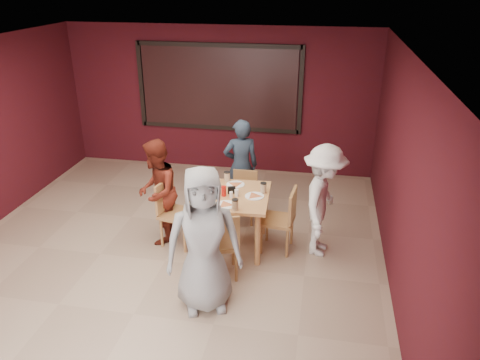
% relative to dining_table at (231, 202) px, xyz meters
% --- Properties ---
extents(floor, '(7.00, 7.00, 0.00)m').
position_rel_dining_table_xyz_m(floor, '(-0.83, -0.56, -0.72)').
color(floor, tan).
rests_on(floor, ground).
extents(window_blinds, '(3.00, 0.02, 1.50)m').
position_rel_dining_table_xyz_m(window_blinds, '(-0.83, 2.89, 0.93)').
color(window_blinds, black).
extents(dining_table, '(1.11, 1.11, 0.98)m').
position_rel_dining_table_xyz_m(dining_table, '(0.00, 0.00, 0.00)').
color(dining_table, tan).
rests_on(dining_table, floor).
extents(chair_front, '(0.58, 0.58, 0.96)m').
position_rel_dining_table_xyz_m(chair_front, '(0.02, -0.78, -0.18)').
color(chair_front, '#A1793E').
rests_on(chair_front, floor).
extents(chair_back, '(0.39, 0.39, 0.80)m').
position_rel_dining_table_xyz_m(chair_back, '(0.04, 0.86, -0.27)').
color(chair_back, '#A1793E').
rests_on(chair_back, floor).
extents(chair_left, '(0.55, 0.55, 0.97)m').
position_rel_dining_table_xyz_m(chair_left, '(-0.84, -0.04, -0.18)').
color(chair_left, '#A1793E').
rests_on(chair_left, floor).
extents(chair_right, '(0.49, 0.49, 0.94)m').
position_rel_dining_table_xyz_m(chair_right, '(0.74, 0.04, -0.19)').
color(chair_right, '#A1793E').
rests_on(chair_right, floor).
extents(diner_front, '(1.01, 0.83, 1.78)m').
position_rel_dining_table_xyz_m(diner_front, '(-0.04, -1.34, 0.17)').
color(diner_front, gray).
rests_on(diner_front, floor).
extents(diner_back, '(0.66, 0.54, 1.57)m').
position_rel_dining_table_xyz_m(diner_back, '(-0.07, 1.17, 0.06)').
color(diner_back, '#283648').
rests_on(diner_back, floor).
extents(diner_left, '(0.70, 0.84, 1.55)m').
position_rel_dining_table_xyz_m(diner_left, '(-1.09, 0.01, 0.05)').
color(diner_left, maroon).
rests_on(diner_left, floor).
extents(diner_right, '(0.75, 1.12, 1.61)m').
position_rel_dining_table_xyz_m(diner_right, '(1.27, 0.09, 0.08)').
color(diner_right, white).
rests_on(diner_right, floor).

